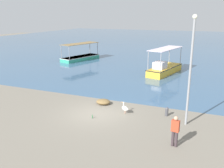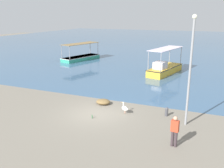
% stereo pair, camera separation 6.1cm
% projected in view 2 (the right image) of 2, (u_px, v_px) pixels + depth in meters
% --- Properties ---
extents(ground, '(120.00, 120.00, 0.00)m').
position_uv_depth(ground, '(96.00, 114.00, 17.33)').
color(ground, slate).
extents(harbor_water, '(110.00, 90.00, 0.00)m').
position_uv_depth(harbor_water, '(185.00, 43.00, 59.88)').
color(harbor_water, '#3D5F82').
rests_on(harbor_water, ground).
extents(fishing_boat_center, '(3.64, 6.64, 2.48)m').
position_uv_depth(fishing_boat_center, '(81.00, 57.00, 37.32)').
color(fishing_boat_center, teal).
rests_on(fishing_boat_center, harbor_water).
extents(fishing_boat_outer, '(3.11, 6.35, 2.92)m').
position_uv_depth(fishing_boat_outer, '(164.00, 68.00, 28.67)').
color(fishing_boat_outer, gold).
rests_on(fishing_boat_outer, harbor_water).
extents(pelican, '(0.75, 0.51, 0.80)m').
position_uv_depth(pelican, '(125.00, 108.00, 17.30)').
color(pelican, '#E0997A').
rests_on(pelican, ground).
extents(lamp_post, '(0.28, 0.28, 6.68)m').
position_uv_depth(lamp_post, '(190.00, 66.00, 14.66)').
color(lamp_post, gray).
rests_on(lamp_post, ground).
extents(mooring_bollard, '(0.23, 0.23, 0.61)m').
position_uv_depth(mooring_bollard, '(167.00, 111.00, 16.88)').
color(mooring_bollard, '#47474C').
rests_on(mooring_bollard, ground).
extents(fisherman_standing, '(0.43, 0.28, 1.69)m').
position_uv_depth(fisherman_standing, '(175.00, 130.00, 12.83)').
color(fisherman_standing, '#3F3235').
rests_on(fisherman_standing, ground).
extents(net_pile, '(1.09, 0.93, 0.39)m').
position_uv_depth(net_pile, '(103.00, 102.00, 19.11)').
color(net_pile, brown).
rests_on(net_pile, ground).
extents(glass_bottle, '(0.07, 0.07, 0.27)m').
position_uv_depth(glass_bottle, '(92.00, 117.00, 16.56)').
color(glass_bottle, '#3F7F4C').
rests_on(glass_bottle, ground).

